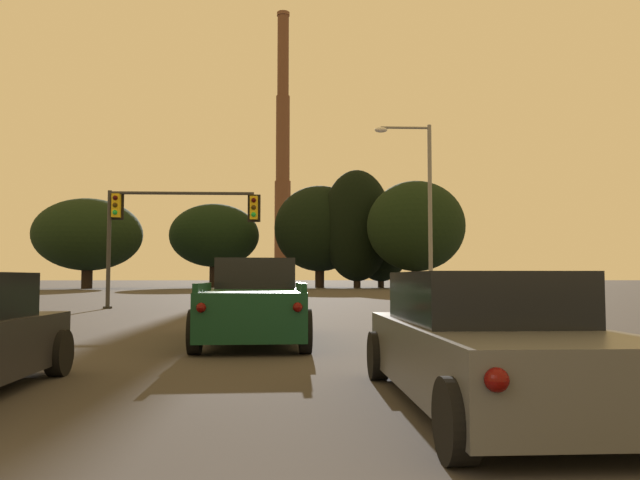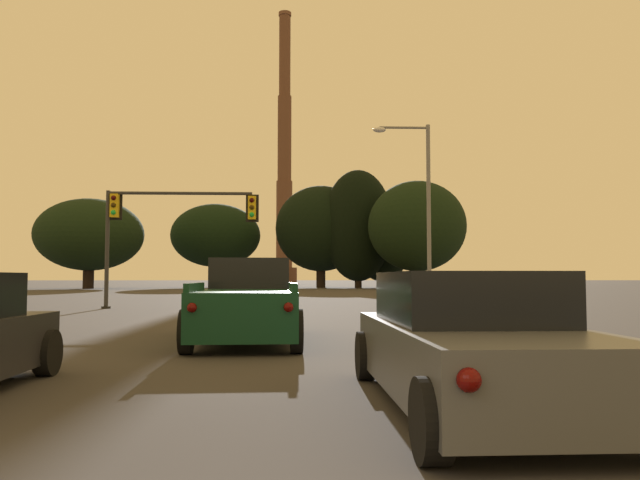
% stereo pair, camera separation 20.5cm
% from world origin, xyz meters
% --- Properties ---
extents(pickup_truck_center_lane_second, '(2.36, 5.56, 1.82)m').
position_xyz_m(pickup_truck_center_lane_second, '(0.33, 11.94, 0.80)').
color(pickup_truck_center_lane_second, '#0F3823').
rests_on(pickup_truck_center_lane_second, ground_plane).
extents(sedan_right_lane_third, '(2.04, 4.72, 1.43)m').
position_xyz_m(sedan_right_lane_third, '(3.21, 4.71, 0.67)').
color(sedan_right_lane_third, '#4C4F54').
rests_on(sedan_right_lane_third, ground_plane).
extents(traffic_light_overhead_left, '(6.86, 0.50, 5.22)m').
position_xyz_m(traffic_light_overhead_left, '(-4.58, 26.04, 4.04)').
color(traffic_light_overhead_left, '#2D2D30').
rests_on(traffic_light_overhead_left, ground_plane).
extents(street_lamp, '(2.83, 0.36, 8.91)m').
position_xyz_m(street_lamp, '(7.53, 28.33, 5.40)').
color(street_lamp, slate).
rests_on(street_lamp, ground_plane).
extents(smokestack, '(5.12, 5.12, 55.43)m').
position_xyz_m(smokestack, '(-0.70, 122.59, 21.71)').
color(smokestack, '#523427').
rests_on(smokestack, ground_plane).
extents(treeline_right_mid, '(12.27, 11.05, 13.80)m').
position_xyz_m(treeline_right_mid, '(4.93, 82.24, 7.98)').
color(treeline_right_mid, black).
rests_on(treeline_right_mid, ground_plane).
extents(treeline_left_mid, '(8.30, 7.47, 12.51)m').
position_xyz_m(treeline_left_mid, '(13.11, 81.30, 6.66)').
color(treeline_left_mid, black).
rests_on(treeline_left_mid, ground_plane).
extents(treeline_center_left, '(11.99, 10.79, 13.18)m').
position_xyz_m(treeline_center_left, '(16.31, 73.44, 7.62)').
color(treeline_center_left, black).
rests_on(treeline_center_left, ground_plane).
extents(treeline_far_right, '(12.33, 11.09, 11.53)m').
position_xyz_m(treeline_far_right, '(-9.53, 84.56, 7.14)').
color(treeline_far_right, black).
rests_on(treeline_far_right, ground_plane).
extents(treeline_center_right, '(9.17, 8.25, 15.49)m').
position_xyz_m(treeline_center_right, '(9.68, 79.25, 8.16)').
color(treeline_center_right, black).
rests_on(treeline_center_right, ground_plane).
extents(treeline_far_left, '(13.11, 11.80, 11.02)m').
position_xyz_m(treeline_far_left, '(-23.76, 75.33, 6.59)').
color(treeline_far_left, black).
rests_on(treeline_far_left, ground_plane).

